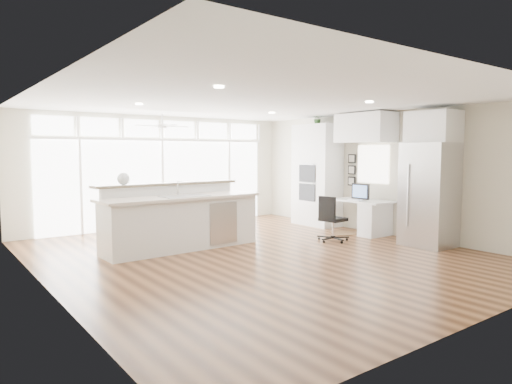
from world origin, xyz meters
TOP-DOWN VIEW (x-y plane):
  - floor at (0.00, 0.00)m, footprint 7.00×8.00m
  - ceiling at (0.00, 0.00)m, footprint 7.00×8.00m
  - wall_back at (0.00, 4.00)m, footprint 7.00×0.04m
  - wall_front at (0.00, -4.00)m, footprint 7.00×0.04m
  - wall_left at (-3.50, 0.00)m, footprint 0.04×8.00m
  - wall_right at (3.50, 0.00)m, footprint 0.04×8.00m
  - glass_wall at (0.00, 3.94)m, footprint 5.80×0.06m
  - transom_row at (0.00, 3.94)m, footprint 5.90×0.06m
  - desk_window at (3.46, 0.30)m, footprint 0.04×0.85m
  - ceiling_fan at (-0.50, 2.80)m, footprint 1.16×1.16m
  - recessed_lights at (0.00, 0.20)m, footprint 3.40×3.00m
  - oven_cabinet at (3.17, 1.80)m, footprint 0.64×1.20m
  - desk_nook at (3.13, 0.30)m, footprint 0.72×1.30m
  - upper_cabinets at (3.17, 0.30)m, footprint 0.64×1.30m
  - refrigerator at (3.11, -1.35)m, footprint 0.76×0.90m
  - fridge_cabinet at (3.17, -1.35)m, footprint 0.64×0.90m
  - framed_photos at (3.46, 0.92)m, footprint 0.06×0.22m
  - kitchen_island at (-0.86, 1.27)m, footprint 3.13×1.27m
  - rug at (2.95, 0.53)m, footprint 0.99×0.86m
  - office_chair at (1.97, 0.08)m, footprint 0.53×0.50m
  - fishbowl at (-1.83, 1.64)m, footprint 0.25×0.25m
  - monitor at (3.05, 0.30)m, footprint 0.09×0.47m
  - keyboard at (2.88, 0.30)m, footprint 0.17×0.36m
  - potted_plant at (3.17, 1.80)m, footprint 0.27×0.30m

SIDE VIEW (x-z plane):
  - floor at x=0.00m, z-range -0.02..0.00m
  - rug at x=2.95m, z-range 0.00..0.01m
  - desk_nook at x=3.13m, z-range 0.00..0.76m
  - office_chair at x=1.97m, z-range 0.00..0.92m
  - kitchen_island at x=-0.86m, z-range 0.00..1.23m
  - keyboard at x=2.88m, z-range 0.76..0.78m
  - monitor at x=3.05m, z-range 0.76..1.15m
  - refrigerator at x=3.11m, z-range 0.00..2.00m
  - glass_wall at x=0.00m, z-range 0.01..2.09m
  - oven_cabinet at x=3.17m, z-range 0.00..2.50m
  - fishbowl at x=-1.83m, z-range 1.23..1.46m
  - wall_back at x=0.00m, z-range 0.00..2.70m
  - wall_front at x=0.00m, z-range 0.00..2.70m
  - wall_left at x=-3.50m, z-range 0.00..2.70m
  - wall_right at x=3.50m, z-range 0.00..2.70m
  - framed_photos at x=3.46m, z-range 1.00..1.80m
  - desk_window at x=3.46m, z-range 1.12..1.98m
  - fridge_cabinet at x=3.17m, z-range 2.00..2.60m
  - upper_cabinets at x=3.17m, z-range 2.03..2.67m
  - transom_row at x=0.00m, z-range 2.18..2.58m
  - ceiling_fan at x=-0.50m, z-range 2.32..2.64m
  - potted_plant at x=3.17m, z-range 2.50..2.73m
  - recessed_lights at x=0.00m, z-range 2.67..2.69m
  - ceiling at x=0.00m, z-range 2.69..2.71m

